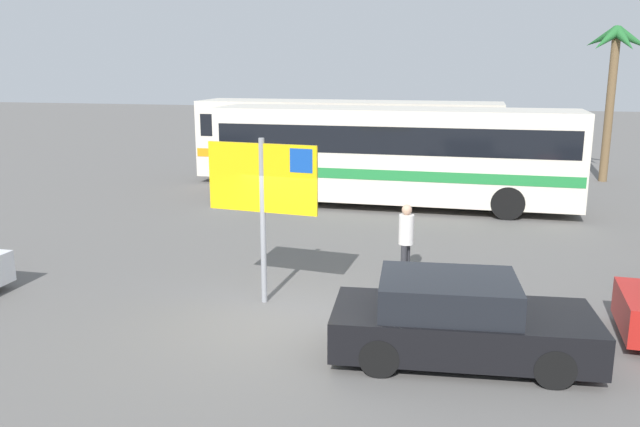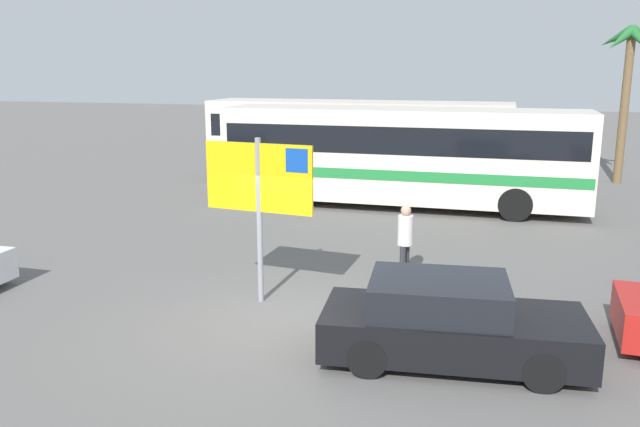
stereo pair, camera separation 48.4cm
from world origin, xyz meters
The scene contains 7 objects.
ground centered at (0.00, 0.00, 0.00)m, with size 120.00×120.00×0.00m, color #605E5B.
bus_front_coach centered at (0.48, 10.22, 1.78)m, with size 11.50×2.50×3.17m.
bus_rear_coach centered at (-1.78, 13.90, 1.78)m, with size 11.50×2.50×3.17m.
ferry_sign centered at (-0.77, 0.78, 2.33)m, with size 2.19×0.30×3.20m.
car_black centered at (2.92, -0.91, 0.63)m, with size 4.16×2.05×1.32m.
pedestrian_crossing_lot centered at (1.70, 2.74, 0.97)m, with size 0.32×0.32×1.66m.
palm_tree_seaside centered at (8.01, 16.84, 4.69)m, with size 2.49×2.78×5.99m.
Camera 1 is at (3.05, -10.61, 4.51)m, focal length 36.49 mm.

